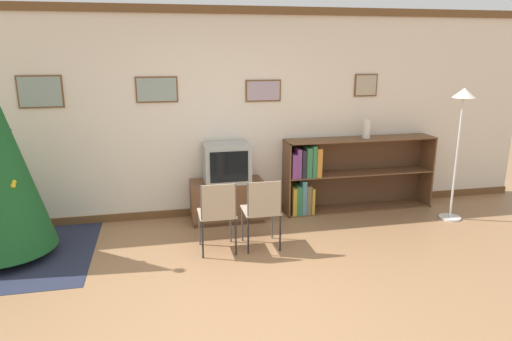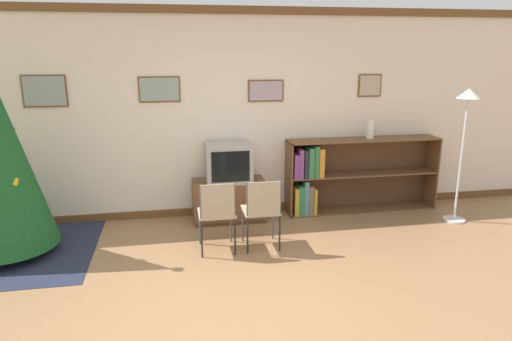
# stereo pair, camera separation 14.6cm
# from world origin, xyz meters

# --- Properties ---
(ground_plane) EXTENTS (24.00, 24.00, 0.00)m
(ground_plane) POSITION_xyz_m (0.00, 0.00, 0.00)
(ground_plane) COLOR #936B47
(wall_back) EXTENTS (9.12, 0.11, 2.70)m
(wall_back) POSITION_xyz_m (-0.00, 2.49, 1.35)
(wall_back) COLOR silver
(wall_back) RESTS_ON ground_plane
(area_rug) EXTENTS (1.81, 1.74, 0.01)m
(area_rug) POSITION_xyz_m (-2.38, 1.59, 0.00)
(area_rug) COLOR #23283D
(area_rug) RESTS_ON ground_plane
(tv_console) EXTENTS (0.94, 0.46, 0.53)m
(tv_console) POSITION_xyz_m (0.13, 2.19, 0.27)
(tv_console) COLOR #4C311E
(tv_console) RESTS_ON ground_plane
(television) EXTENTS (0.58, 0.45, 0.50)m
(television) POSITION_xyz_m (0.13, 2.18, 0.78)
(television) COLOR #9E9E99
(television) RESTS_ON tv_console
(folding_chair_left) EXTENTS (0.40, 0.40, 0.82)m
(folding_chair_left) POSITION_xyz_m (-0.12, 1.20, 0.47)
(folding_chair_left) COLOR tan
(folding_chair_left) RESTS_ON ground_plane
(folding_chair_right) EXTENTS (0.40, 0.40, 0.82)m
(folding_chair_right) POSITION_xyz_m (0.38, 1.20, 0.47)
(folding_chair_right) COLOR tan
(folding_chair_right) RESTS_ON ground_plane
(bookshelf) EXTENTS (2.11, 0.36, 1.01)m
(bookshelf) POSITION_xyz_m (1.62, 2.26, 0.51)
(bookshelf) COLOR brown
(bookshelf) RESTS_ON ground_plane
(vase) EXTENTS (0.10, 0.10, 0.25)m
(vase) POSITION_xyz_m (2.07, 2.25, 1.13)
(vase) COLOR silver
(vase) RESTS_ON bookshelf
(standing_lamp) EXTENTS (0.28, 0.28, 1.72)m
(standing_lamp) POSITION_xyz_m (3.04, 1.61, 1.32)
(standing_lamp) COLOR silver
(standing_lamp) RESTS_ON ground_plane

